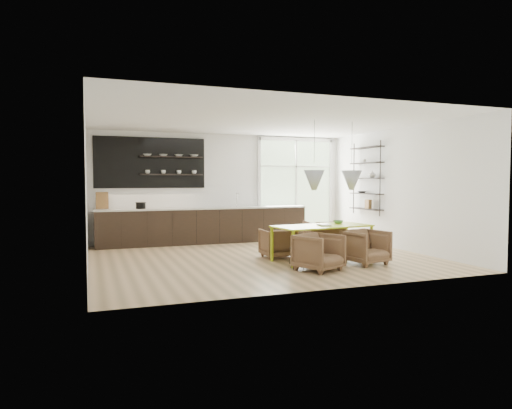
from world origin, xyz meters
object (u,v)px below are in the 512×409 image
armchair_back_right (324,237)px  armchair_front_right (366,247)px  armchair_front_left (319,252)px  wire_stool (297,255)px  dining_table (322,228)px  armchair_back_left (278,243)px

armchair_back_right → armchair_front_right: bearing=105.4°
armchair_front_left → wire_stool: size_ratio=1.88×
armchair_back_right → wire_stool: bearing=60.0°
dining_table → armchair_front_right: dining_table is taller
dining_table → armchair_front_left: dining_table is taller
armchair_back_right → wire_stool: size_ratio=2.05×
dining_table → armchair_front_left: bearing=-129.2°
armchair_back_left → wire_stool: size_ratio=1.73×
armchair_front_left → armchair_front_right: (1.17, 0.25, 0.00)m
armchair_front_left → wire_stool: armchair_front_left is taller
armchair_front_left → armchair_back_right: bearing=34.7°
armchair_back_right → wire_stool: (-1.37, -1.51, -0.11)m
dining_table → armchair_front_right: size_ratio=2.81×
armchair_front_right → wire_stool: (-1.46, 0.04, -0.09)m
armchair_front_right → armchair_back_right: bearing=80.7°
armchair_back_left → armchair_back_right: 1.25m
armchair_front_right → wire_stool: armchair_front_right is taller
armchair_back_left → armchair_back_right: (1.23, 0.23, 0.06)m
armchair_back_left → wire_stool: (-0.14, -1.28, -0.06)m
armchair_back_left → dining_table: bearing=138.3°
armchair_back_left → armchair_front_right: size_ratio=0.92×
dining_table → armchair_front_right: 0.96m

